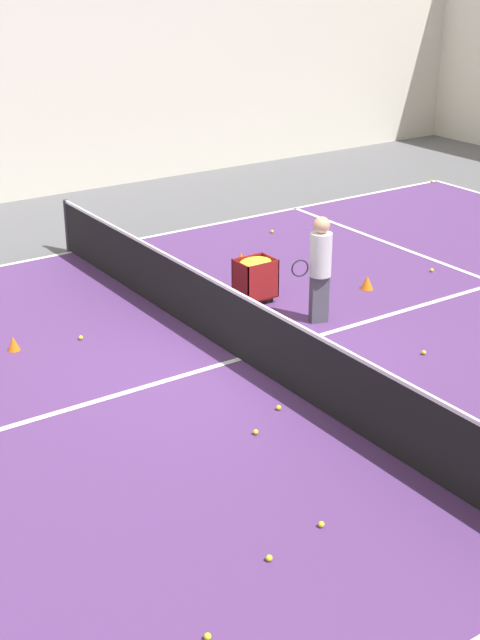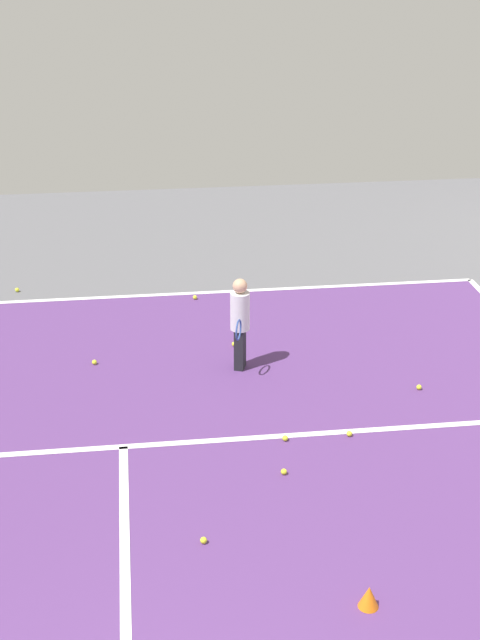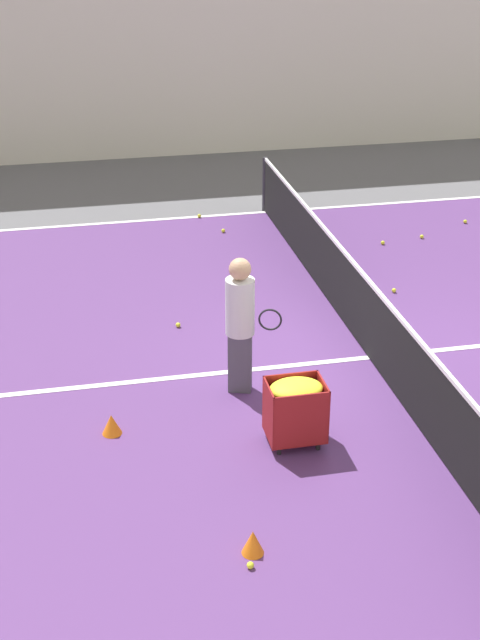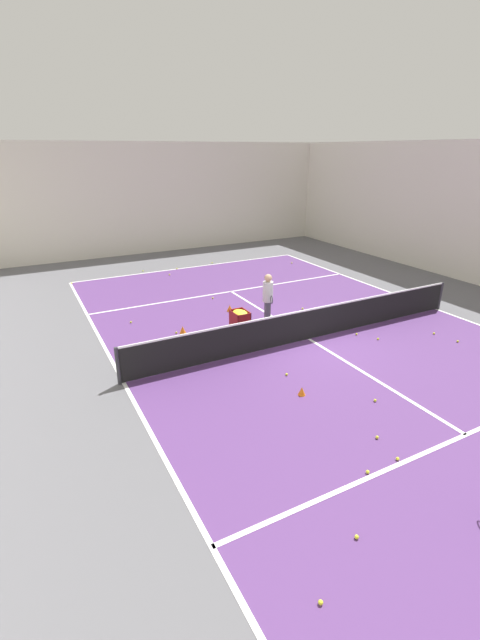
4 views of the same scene
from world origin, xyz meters
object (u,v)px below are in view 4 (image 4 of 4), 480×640
Objects in this scene: training_cone_0 at (302,391)px; training_cone_1 at (230,308)px; coach_at_net at (268,295)px; ball_cart at (240,317)px; tennis_net at (310,324)px.

training_cone_1 reaches higher than training_cone_0.
coach_at_net is at bearing 69.10° from training_cone_0.
training_cone_0 is 6.16m from training_cone_1.
coach_at_net is 1.38m from ball_cart.
coach_at_net reaches higher than training_cone_1.
training_cone_1 is (0.61, 1.97, -0.42)m from ball_cart.
coach_at_net reaches higher than ball_cart.
tennis_net reaches higher than ball_cart.
training_cone_0 is at bearing -129.47° from tennis_net.
ball_cart is 3.23× the size of training_cone_1.
coach_at_net is 2.23× the size of ball_cart.
training_cone_0 is at bearing -2.50° from coach_at_net.
training_cone_1 is at bearing 107.76° from tennis_net.
ball_cart is at bearing -107.10° from training_cone_1.
coach_at_net is (-0.46, 1.83, 0.46)m from tennis_net.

